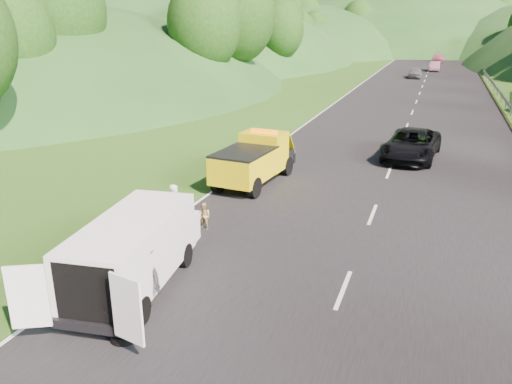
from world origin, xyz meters
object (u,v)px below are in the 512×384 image
at_px(child, 205,229).
at_px(spare_tire, 125,339).
at_px(woman, 177,231).
at_px(suitcase, 137,210).
at_px(passing_suv, 410,159).
at_px(white_van, 135,249).
at_px(worker, 145,308).
at_px(tow_truck, 255,159).

height_order(child, spare_tire, child).
relative_size(woman, spare_tire, 2.51).
bearing_deg(spare_tire, child, 99.13).
distance_m(suitcase, passing_suv, 15.38).
relative_size(suitcase, spare_tire, 0.92).
relative_size(white_van, woman, 3.59).
xyz_separation_m(white_van, worker, (0.74, -0.84, -1.17)).
distance_m(worker, suitcase, 6.43).
xyz_separation_m(child, suitcase, (-2.86, 0.13, 0.31)).
bearing_deg(spare_tire, woman, 107.54).
relative_size(tow_truck, passing_suv, 0.99).
relative_size(child, passing_suv, 0.18).
bearing_deg(child, spare_tire, -63.13).
relative_size(tow_truck, woman, 3.21).
bearing_deg(spare_tire, worker, 101.90).
distance_m(tow_truck, passing_suv, 9.44).
bearing_deg(passing_suv, spare_tire, -99.66).
height_order(white_van, woman, white_van).
relative_size(child, suitcase, 1.57).
bearing_deg(suitcase, child, -2.51).
height_order(white_van, passing_suv, white_van).
distance_m(tow_truck, woman, 6.30).
bearing_deg(white_van, child, 82.66).
xyz_separation_m(tow_truck, worker, (0.97, -10.87, -1.12)).
xyz_separation_m(tow_truck, passing_suv, (6.41, 6.84, -1.12)).
bearing_deg(woman, white_van, -158.39).
height_order(white_van, worker, white_van).
bearing_deg(woman, spare_tire, -153.74).
relative_size(woman, suitcase, 2.74).
bearing_deg(woman, suitcase, 82.15).
height_order(woman, spare_tire, woman).
height_order(worker, spare_tire, worker).
bearing_deg(tow_truck, white_van, -83.36).
distance_m(woman, suitcase, 2.11).
distance_m(woman, spare_tire, 6.31).
xyz_separation_m(woman, suitcase, (-2.00, 0.60, 0.31)).
relative_size(tow_truck, child, 5.59).
bearing_deg(passing_suv, woman, -113.00).
relative_size(white_van, spare_tire, 8.99).
xyz_separation_m(white_van, child, (-0.02, 4.33, -1.17)).
distance_m(tow_truck, white_van, 10.03).
bearing_deg(child, worker, -63.84).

